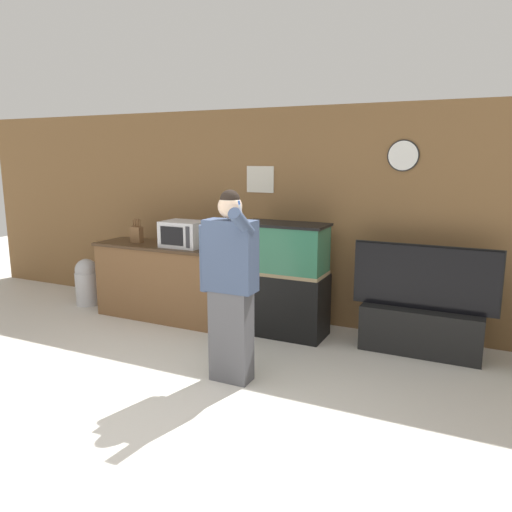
% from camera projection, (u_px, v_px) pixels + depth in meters
% --- Properties ---
extents(ground_plane, '(18.00, 18.00, 0.00)m').
position_uv_depth(ground_plane, '(117.00, 440.00, 3.62)').
color(ground_plane, beige).
extents(wall_back_paneled, '(10.00, 0.08, 2.60)m').
position_uv_depth(wall_back_paneled, '(285.00, 216.00, 6.14)').
color(wall_back_paneled, brown).
rests_on(wall_back_paneled, ground_plane).
extents(counter_island, '(1.73, 0.59, 0.95)m').
position_uv_depth(counter_island, '(162.00, 281.00, 6.31)').
color(counter_island, brown).
rests_on(counter_island, ground_plane).
extents(microwave, '(0.51, 0.39, 0.31)m').
position_uv_depth(microwave, '(184.00, 234.00, 6.04)').
color(microwave, silver).
rests_on(microwave, counter_island).
extents(knife_block, '(0.14, 0.09, 0.31)m').
position_uv_depth(knife_block, '(137.00, 234.00, 6.34)').
color(knife_block, brown).
rests_on(knife_block, counter_island).
extents(aquarium_on_stand, '(0.98, 0.48, 1.30)m').
position_uv_depth(aquarium_on_stand, '(284.00, 280.00, 5.68)').
color(aquarium_on_stand, black).
rests_on(aquarium_on_stand, ground_plane).
extents(tv_on_stand, '(1.46, 0.40, 1.15)m').
position_uv_depth(tv_on_stand, '(421.00, 321.00, 5.18)').
color(tv_on_stand, black).
rests_on(tv_on_stand, ground_plane).
extents(person_standing, '(0.55, 0.42, 1.75)m').
position_uv_depth(person_standing, '(230.00, 284.00, 4.43)').
color(person_standing, '#515156').
rests_on(person_standing, ground_plane).
extents(trash_bin, '(0.32, 0.32, 0.64)m').
position_uv_depth(trash_bin, '(87.00, 281.00, 6.89)').
color(trash_bin, '#B7B7BC').
rests_on(trash_bin, ground_plane).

